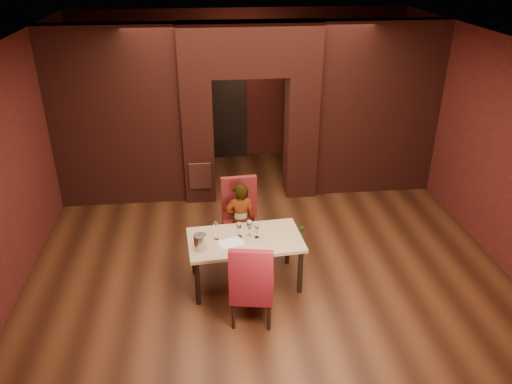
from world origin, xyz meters
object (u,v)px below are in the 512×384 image
Objects in this scene: chair_near at (252,280)px; potted_plant at (294,233)px; chair_far at (241,219)px; wine_bucket at (200,242)px; wine_glass_c at (257,231)px; water_bottle at (216,230)px; dining_table at (245,261)px; wine_glass_a at (239,230)px; person_seated at (240,221)px; wine_glass_b at (249,229)px.

potted_plant is at bearing -106.51° from chair_near.
potted_plant is (0.85, 1.72, -0.40)m from chair_near.
chair_far reaches higher than wine_bucket.
water_bottle is (-0.56, 0.02, 0.04)m from wine_glass_c.
water_bottle is at bearing -122.48° from chair_far.
chair_far is 0.81m from wine_glass_c.
water_bottle is 1.70m from potted_plant.
dining_table is 0.48m from wine_glass_a.
dining_table is at bearing 16.88° from wine_bucket.
water_bottle reaches higher than potted_plant.
potted_plant is (0.88, 0.30, -0.44)m from person_seated.
wine_bucket is at bearing -134.67° from water_bottle.
chair_near is at bearing -92.68° from dining_table.
dining_table is 7.47× the size of wine_bucket.
wine_glass_b reaches higher than potted_plant.
chair_near reaches higher than potted_plant.
chair_near is 0.93× the size of person_seated.
dining_table is 0.64m from water_bottle.
water_bottle reaches higher than wine_glass_c.
person_seated is 0.69m from wine_glass_c.
person_seated reaches higher than potted_plant.
potted_plant is at bearing 7.95° from chair_far.
chair_near is 4.30× the size of water_bottle.
wine_glass_a is at bearing -73.46° from chair_near.
wine_bucket is (-0.68, -0.26, -0.01)m from wine_glass_b.
wine_glass_a is 0.14m from wine_glass_b.
chair_far is 0.97m from potted_plant.
chair_far is 0.95× the size of person_seated.
potted_plant is at bearing 43.55° from wine_glass_a.
wine_glass_a is 0.56× the size of potted_plant.
person_seated is 6.03× the size of wine_bucket.
potted_plant is (1.26, 0.92, -0.68)m from water_bottle.
wine_glass_b is 0.12m from wine_glass_c.
chair_far is 5.76× the size of wine_bucket.
chair_far reaches higher than wine_glass_c.
chair_far is at bearing 84.82° from dining_table.
dining_table is at bearing -130.83° from wine_glass_b.
person_seated is 1.05m from wine_bucket.
wine_glass_c is at bearing 14.39° from wine_bucket.
wine_glass_c is 0.52× the size of potted_plant.
person_seated is at bearing 97.76° from wine_glass_b.
wine_glass_a is 0.32m from water_bottle.
chair_near is (0.01, -1.54, -0.02)m from chair_far.
chair_near is 5.64× the size of wine_glass_a.
water_bottle is (-0.46, -0.04, 0.03)m from wine_glass_b.
chair_near is 1.41m from person_seated.
chair_near is (0.02, -0.76, 0.22)m from dining_table.
wine_glass_c is 1.34m from potted_plant.
wine_glass_b reaches higher than wine_glass_a.
person_seated is at bearing 58.47° from water_bottle.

